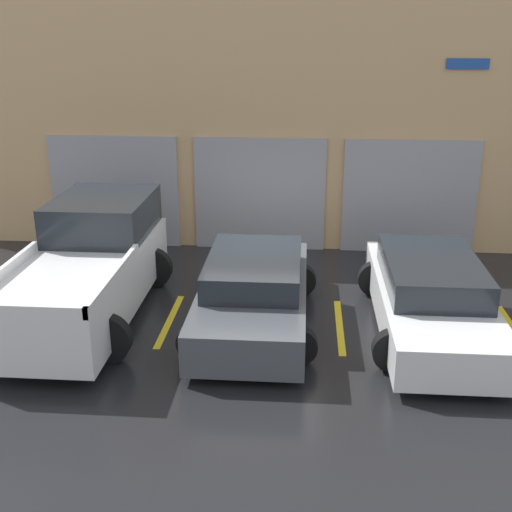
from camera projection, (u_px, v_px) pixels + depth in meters
The scene contains 8 objects.
ground_plane at pixel (259, 297), 12.57m from camera, with size 28.00×28.00×0.00m, color black.
shophouse_building at pixel (269, 124), 14.69m from camera, with size 15.40×0.68×5.87m.
pickup_truck at pixel (88, 266), 11.65m from camera, with size 2.52×5.05×1.92m.
sedan_white at pixel (430, 296), 11.04m from camera, with size 2.23×4.78×1.28m.
sedan_side at pixel (254, 292), 11.27m from camera, with size 2.23×4.43×1.24m.
parking_stripe_far_left at pixel (6, 315), 11.78m from camera, with size 0.12×2.20×0.01m, color gold.
parking_stripe_left at pixel (170, 320), 11.55m from camera, with size 0.12×2.20×0.01m, color gold.
parking_stripe_centre at pixel (340, 326), 11.33m from camera, with size 0.12×2.20×0.01m, color gold.
Camera 1 is at (0.85, -11.53, 4.99)m, focal length 45.00 mm.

